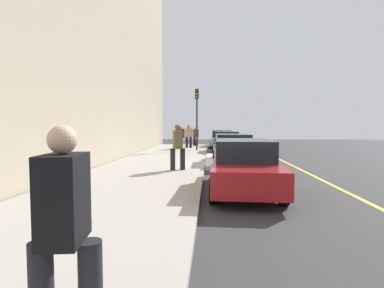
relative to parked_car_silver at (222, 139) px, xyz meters
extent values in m
plane|color=#333335|center=(11.92, -0.21, -0.76)|extent=(56.00, 56.00, 0.00)
cube|color=#A39E93|center=(11.92, -3.51, -0.68)|extent=(28.00, 4.60, 0.15)
cube|color=tan|center=(11.92, -6.26, 6.74)|extent=(32.00, 0.80, 15.00)
cube|color=gold|center=(11.92, 2.99, -0.75)|extent=(28.00, 0.14, 0.01)
cube|color=white|center=(10.69, -0.91, -0.65)|extent=(6.03, 0.56, 0.22)
cylinder|color=black|center=(1.45, 0.82, -0.44)|extent=(0.64, 0.23, 0.64)
cylinder|color=black|center=(1.42, -0.86, -0.44)|extent=(0.64, 0.23, 0.64)
cylinder|color=black|center=(-1.29, 0.86, -0.44)|extent=(0.64, 0.23, 0.64)
cylinder|color=black|center=(-1.32, -0.82, -0.44)|extent=(0.64, 0.23, 0.64)
cube|color=#B7BABF|center=(0.06, 0.00, -0.17)|extent=(4.44, 1.87, 0.64)
cube|color=black|center=(-0.16, 0.00, 0.45)|extent=(2.32, 1.64, 0.60)
cylinder|color=black|center=(6.86, 0.94, -0.44)|extent=(0.64, 0.23, 0.64)
cylinder|color=black|center=(6.83, -0.73, -0.44)|extent=(0.64, 0.23, 0.64)
cylinder|color=black|center=(4.18, 1.00, -0.44)|extent=(0.64, 0.23, 0.64)
cylinder|color=black|center=(4.15, -0.68, -0.44)|extent=(0.64, 0.23, 0.64)
cube|color=#1E512D|center=(5.50, 0.13, -0.17)|extent=(4.36, 1.89, 0.64)
cube|color=black|center=(5.29, 0.14, 0.45)|extent=(2.28, 1.64, 0.60)
cylinder|color=black|center=(13.10, 1.00, -0.44)|extent=(0.64, 0.23, 0.64)
cylinder|color=black|center=(13.13, -0.68, -0.44)|extent=(0.64, 0.23, 0.64)
cylinder|color=black|center=(10.55, 0.94, -0.44)|extent=(0.64, 0.23, 0.64)
cylinder|color=black|center=(10.59, -0.74, -0.44)|extent=(0.64, 0.23, 0.64)
cube|color=#383A3D|center=(11.84, 0.13, -0.17)|extent=(4.14, 1.88, 0.64)
cube|color=black|center=(11.64, 0.13, 0.45)|extent=(2.17, 1.64, 0.60)
cylinder|color=black|center=(19.09, 0.81, -0.44)|extent=(0.65, 0.25, 0.64)
cylinder|color=black|center=(19.03, -0.87, -0.44)|extent=(0.65, 0.25, 0.64)
cylinder|color=black|center=(16.34, 0.92, -0.44)|extent=(0.65, 0.25, 0.64)
cylinder|color=black|center=(16.28, -0.76, -0.44)|extent=(0.65, 0.25, 0.64)
cube|color=maroon|center=(17.68, 0.02, -0.17)|extent=(4.51, 1.97, 0.64)
cube|color=black|center=(17.46, 0.03, 0.45)|extent=(2.37, 1.69, 0.60)
cylinder|color=black|center=(-0.10, -2.41, -0.21)|extent=(0.18, 0.18, 0.79)
cylinder|color=black|center=(0.17, -2.15, -0.21)|extent=(0.18, 0.18, 0.79)
cube|color=brown|center=(0.03, -2.28, 0.52)|extent=(0.52, 0.52, 0.67)
sphere|color=#D8AD8C|center=(0.03, -2.28, 0.96)|extent=(0.22, 0.22, 0.22)
cube|color=black|center=(24.09, -2.13, 0.59)|extent=(0.52, 0.36, 0.71)
sphere|color=#D8AD8C|center=(24.09, -2.13, 1.06)|extent=(0.23, 0.23, 0.23)
cylinder|color=black|center=(3.64, -3.16, -0.19)|extent=(0.19, 0.19, 0.83)
cylinder|color=black|center=(3.26, -3.24, -0.19)|extent=(0.19, 0.19, 0.83)
cube|color=maroon|center=(3.45, -3.20, 0.57)|extent=(0.39, 0.53, 0.70)
sphere|color=#D8AD8C|center=(3.45, -3.20, 1.04)|extent=(0.23, 0.23, 0.23)
cylinder|color=black|center=(2.13, -2.89, -0.17)|extent=(0.20, 0.20, 0.87)
cylinder|color=black|center=(2.36, -2.56, -0.17)|extent=(0.20, 0.20, 0.87)
cube|color=tan|center=(2.25, -2.72, 0.64)|extent=(0.59, 0.55, 0.74)
sphere|color=tan|center=(2.25, -2.72, 1.13)|extent=(0.24, 0.24, 0.24)
cylinder|color=black|center=(14.38, -2.08, -0.18)|extent=(0.20, 0.20, 0.86)
cylinder|color=black|center=(14.50, -2.46, -0.18)|extent=(0.20, 0.20, 0.86)
cube|color=brown|center=(14.44, -2.27, 0.62)|extent=(0.57, 0.44, 0.73)
sphere|color=brown|center=(14.44, -2.27, 1.11)|extent=(0.24, 0.24, 0.24)
cylinder|color=#2D2D19|center=(4.45, -1.96, 1.25)|extent=(0.12, 0.12, 3.72)
cube|color=black|center=(4.45, -1.96, 3.46)|extent=(0.26, 0.26, 0.70)
sphere|color=red|center=(4.60, -1.96, 3.67)|extent=(0.14, 0.14, 0.14)
sphere|color=orange|center=(4.60, -1.96, 3.45)|extent=(0.14, 0.14, 0.14)
sphere|color=green|center=(4.60, -1.96, 3.23)|extent=(0.14, 0.14, 0.14)
cube|color=#471E19|center=(-0.37, -2.24, -0.36)|extent=(0.34, 0.22, 0.50)
cylinder|color=#4C4C4C|center=(-0.37, -2.24, 0.07)|extent=(0.03, 0.03, 0.36)
camera|label=1|loc=(26.41, -0.95, 1.17)|focal=28.20mm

